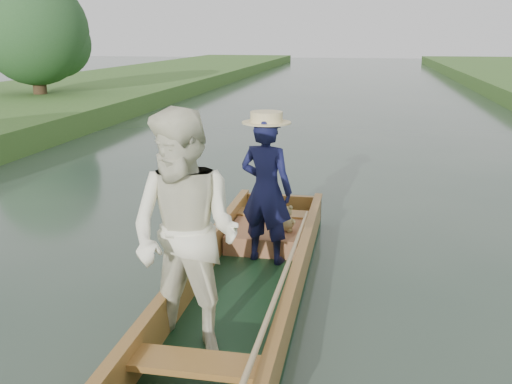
# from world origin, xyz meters

# --- Properties ---
(ground) EXTENTS (120.00, 120.00, 0.00)m
(ground) POSITION_xyz_m (0.00, 0.00, 0.00)
(ground) COLOR #283D30
(ground) RESTS_ON ground
(trees_far) EXTENTS (21.93, 13.16, 4.35)m
(trees_far) POSITION_xyz_m (-1.14, 8.19, 2.53)
(trees_far) COLOR #47331E
(trees_far) RESTS_ON ground
(punt) EXTENTS (1.34, 5.00, 2.02)m
(punt) POSITION_xyz_m (-0.10, -0.31, 0.71)
(punt) COLOR black
(punt) RESTS_ON ground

